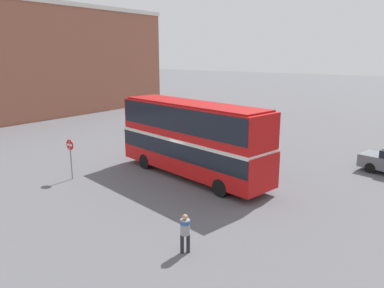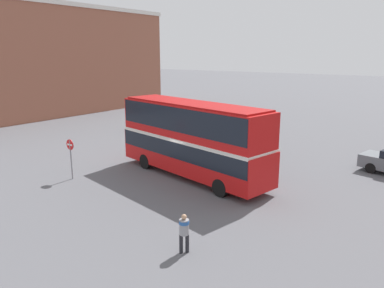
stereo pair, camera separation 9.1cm
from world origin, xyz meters
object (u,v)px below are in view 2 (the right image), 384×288
Objects in this scene: pedestrian_foreground at (184,229)px; no_entry_sign at (71,152)px; double_decker_bus at (192,135)px; parked_car_kerb_near at (152,122)px.

pedestrian_foreground is 11.16m from no_entry_sign.
pedestrian_foreground is at bearing -44.53° from double_decker_bus.
parked_car_kerb_near is 1.85× the size of no_entry_sign.
double_decker_bus is 14.98m from parked_car_kerb_near.
double_decker_bus is 2.45× the size of parked_car_kerb_near.
double_decker_bus reaches higher than pedestrian_foreground.
pedestrian_foreground is 23.76m from parked_car_kerb_near.
double_decker_bus is 9.30m from pedestrian_foreground.
parked_car_kerb_near is (-16.95, 16.65, -0.19)m from pedestrian_foreground.
parked_car_kerb_near is at bearing 113.96° from no_entry_sign.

